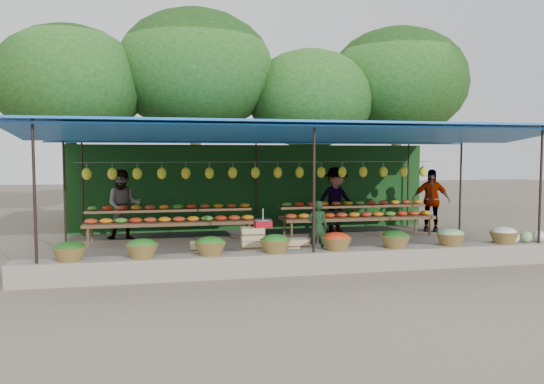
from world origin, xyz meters
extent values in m
plane|color=#635A48|center=(0.00, 0.00, 0.00)|extent=(60.00, 60.00, 0.00)
cube|color=slate|center=(0.00, -2.75, 0.20)|extent=(10.60, 0.55, 0.40)
cylinder|color=black|center=(-4.80, -2.90, 1.40)|extent=(0.05, 0.05, 2.80)
cylinder|color=black|center=(0.00, -2.90, 1.40)|extent=(0.05, 0.05, 2.80)
cylinder|color=black|center=(4.80, -2.90, 1.40)|extent=(0.05, 0.05, 2.80)
cylinder|color=black|center=(-4.80, 0.00, 1.40)|extent=(0.05, 0.05, 2.80)
cylinder|color=black|center=(4.80, 0.00, 1.40)|extent=(0.05, 0.05, 2.80)
cylinder|color=black|center=(-4.80, 2.90, 1.40)|extent=(0.05, 0.05, 2.80)
cylinder|color=black|center=(0.00, 2.90, 1.40)|extent=(0.05, 0.05, 2.80)
cylinder|color=black|center=(4.80, 2.90, 1.40)|extent=(0.05, 0.05, 2.80)
cube|color=blue|center=(0.00, 0.00, 2.80)|extent=(10.80, 6.60, 0.04)
cube|color=blue|center=(0.00, -2.00, 2.62)|extent=(10.80, 2.19, 0.26)
cube|color=blue|center=(0.00, 2.00, 2.62)|extent=(10.80, 2.19, 0.26)
cylinder|color=#96979B|center=(0.00, 1.40, 2.02)|extent=(9.60, 0.01, 0.01)
ellipsoid|color=yellow|center=(-4.50, 1.40, 1.74)|extent=(0.23, 0.17, 0.30)
ellipsoid|color=yellow|center=(-3.90, 1.40, 1.74)|extent=(0.23, 0.17, 0.30)
ellipsoid|color=yellow|center=(-3.30, 1.40, 1.74)|extent=(0.23, 0.17, 0.30)
ellipsoid|color=yellow|center=(-2.70, 1.40, 1.74)|extent=(0.23, 0.17, 0.30)
ellipsoid|color=yellow|center=(-2.10, 1.40, 1.74)|extent=(0.23, 0.17, 0.30)
ellipsoid|color=yellow|center=(-1.50, 1.40, 1.74)|extent=(0.23, 0.17, 0.30)
ellipsoid|color=yellow|center=(-0.90, 1.40, 1.74)|extent=(0.23, 0.17, 0.30)
ellipsoid|color=yellow|center=(-0.30, 1.40, 1.74)|extent=(0.23, 0.17, 0.30)
ellipsoid|color=yellow|center=(0.30, 1.40, 1.74)|extent=(0.23, 0.17, 0.30)
ellipsoid|color=yellow|center=(0.90, 1.40, 1.74)|extent=(0.23, 0.17, 0.30)
ellipsoid|color=yellow|center=(1.50, 1.40, 1.74)|extent=(0.23, 0.17, 0.30)
ellipsoid|color=yellow|center=(2.10, 1.40, 1.74)|extent=(0.23, 0.17, 0.30)
ellipsoid|color=yellow|center=(2.70, 1.40, 1.74)|extent=(0.23, 0.17, 0.30)
ellipsoid|color=yellow|center=(3.30, 1.40, 1.74)|extent=(0.23, 0.17, 0.30)
ellipsoid|color=yellow|center=(3.90, 1.40, 1.74)|extent=(0.23, 0.17, 0.30)
ellipsoid|color=yellow|center=(4.50, 1.40, 1.74)|extent=(0.23, 0.17, 0.30)
ellipsoid|color=#1D5015|center=(-4.30, -2.75, 0.62)|extent=(0.52, 0.52, 0.23)
ellipsoid|color=#286F1D|center=(-3.10, -2.75, 0.62)|extent=(0.52, 0.52, 0.23)
ellipsoid|color=#286F1D|center=(-1.90, -2.75, 0.62)|extent=(0.52, 0.52, 0.23)
ellipsoid|color=#286F1D|center=(-0.70, -2.75, 0.62)|extent=(0.52, 0.52, 0.23)
ellipsoid|color=red|center=(0.50, -2.75, 0.62)|extent=(0.52, 0.52, 0.23)
ellipsoid|color=#1D5015|center=(1.70, -2.75, 0.62)|extent=(0.52, 0.52, 0.23)
ellipsoid|color=#7FB672|center=(2.90, -2.75, 0.62)|extent=(0.52, 0.52, 0.23)
ellipsoid|color=beige|center=(4.10, -2.75, 0.62)|extent=(0.52, 0.52, 0.23)
cube|color=#1B4D1C|center=(0.00, 3.15, 1.25)|extent=(10.60, 0.06, 2.50)
cylinder|color=#3C2A15|center=(-5.50, 5.80, 1.98)|extent=(0.36, 0.36, 3.97)
ellipsoid|color=#0F3911|center=(-5.50, 5.80, 4.46)|extent=(4.77, 4.77, 3.69)
cylinder|color=#3C2A15|center=(-1.50, 6.20, 2.24)|extent=(0.36, 0.36, 4.48)
ellipsoid|color=#0F3911|center=(-1.50, 6.20, 5.04)|extent=(5.39, 5.39, 4.17)
cylinder|color=#3C2A15|center=(2.50, 5.90, 1.86)|extent=(0.36, 0.36, 3.71)
ellipsoid|color=#0F3911|center=(2.50, 5.90, 4.18)|extent=(4.47, 4.47, 3.45)
cylinder|color=#3C2A15|center=(6.00, 6.30, 2.18)|extent=(0.36, 0.36, 4.35)
ellipsoid|color=#0F3911|center=(6.00, 6.30, 4.90)|extent=(5.24, 5.24, 4.05)
cube|color=brown|center=(-2.50, 1.30, 0.50)|extent=(4.20, 0.95, 0.08)
cube|color=brown|center=(-2.50, 1.60, 0.78)|extent=(4.20, 0.35, 0.06)
cylinder|color=brown|center=(-4.45, 0.90, 0.25)|extent=(0.06, 0.06, 0.50)
cylinder|color=brown|center=(-0.55, 0.90, 0.25)|extent=(0.06, 0.06, 0.50)
cylinder|color=brown|center=(-4.45, 1.70, 0.25)|extent=(0.06, 0.06, 0.50)
cylinder|color=brown|center=(-0.55, 1.70, 0.25)|extent=(0.06, 0.06, 0.50)
ellipsoid|color=#C03D1B|center=(-4.40, 1.15, 0.60)|extent=(0.31, 0.26, 0.13)
ellipsoid|color=#56952E|center=(-4.40, 1.60, 0.87)|extent=(0.26, 0.22, 0.12)
ellipsoid|color=orange|center=(-4.05, 1.15, 0.60)|extent=(0.31, 0.26, 0.13)
ellipsoid|color=red|center=(-4.05, 1.60, 0.87)|extent=(0.26, 0.22, 0.12)
ellipsoid|color=#56952E|center=(-3.70, 1.15, 0.60)|extent=(0.31, 0.26, 0.13)
ellipsoid|color=#C03D1B|center=(-3.70, 1.60, 0.87)|extent=(0.26, 0.22, 0.12)
ellipsoid|color=red|center=(-3.35, 1.15, 0.60)|extent=(0.31, 0.26, 0.13)
ellipsoid|color=orange|center=(-3.35, 1.60, 0.87)|extent=(0.26, 0.22, 0.12)
ellipsoid|color=#C03D1B|center=(-3.00, 1.15, 0.60)|extent=(0.31, 0.26, 0.13)
ellipsoid|color=#C03D1B|center=(-3.00, 1.60, 0.87)|extent=(0.26, 0.22, 0.12)
ellipsoid|color=orange|center=(-2.65, 1.15, 0.60)|extent=(0.31, 0.26, 0.13)
ellipsoid|color=orange|center=(-2.65, 1.60, 0.87)|extent=(0.26, 0.22, 0.12)
ellipsoid|color=#C03D1B|center=(-2.30, 1.15, 0.60)|extent=(0.31, 0.26, 0.13)
ellipsoid|color=#56952E|center=(-2.30, 1.60, 0.87)|extent=(0.26, 0.22, 0.12)
ellipsoid|color=orange|center=(-1.95, 1.15, 0.60)|extent=(0.31, 0.26, 0.13)
ellipsoid|color=red|center=(-1.95, 1.60, 0.87)|extent=(0.26, 0.22, 0.12)
ellipsoid|color=#56952E|center=(-1.60, 1.15, 0.60)|extent=(0.31, 0.26, 0.13)
ellipsoid|color=#C03D1B|center=(-1.60, 1.60, 0.87)|extent=(0.26, 0.22, 0.12)
ellipsoid|color=red|center=(-1.25, 1.15, 0.60)|extent=(0.31, 0.26, 0.13)
ellipsoid|color=orange|center=(-1.25, 1.60, 0.87)|extent=(0.26, 0.22, 0.12)
ellipsoid|color=#C03D1B|center=(-0.90, 1.15, 0.60)|extent=(0.31, 0.26, 0.13)
ellipsoid|color=#C03D1B|center=(-0.90, 1.60, 0.87)|extent=(0.26, 0.22, 0.12)
ellipsoid|color=orange|center=(-0.55, 1.15, 0.60)|extent=(0.31, 0.26, 0.13)
ellipsoid|color=orange|center=(-0.55, 1.60, 0.87)|extent=(0.26, 0.22, 0.12)
cube|color=brown|center=(2.50, 1.30, 0.50)|extent=(4.20, 0.95, 0.08)
cube|color=brown|center=(2.50, 1.60, 0.78)|extent=(4.20, 0.35, 0.06)
cylinder|color=brown|center=(0.55, 0.90, 0.25)|extent=(0.06, 0.06, 0.50)
cylinder|color=brown|center=(4.45, 0.90, 0.25)|extent=(0.06, 0.06, 0.50)
cylinder|color=brown|center=(0.55, 1.70, 0.25)|extent=(0.06, 0.06, 0.50)
cylinder|color=brown|center=(4.45, 1.70, 0.25)|extent=(0.06, 0.06, 0.50)
ellipsoid|color=#C03D1B|center=(0.60, 1.15, 0.60)|extent=(0.31, 0.26, 0.13)
ellipsoid|color=#56952E|center=(0.60, 1.60, 0.87)|extent=(0.26, 0.22, 0.12)
ellipsoid|color=orange|center=(0.95, 1.15, 0.60)|extent=(0.31, 0.26, 0.13)
ellipsoid|color=red|center=(0.95, 1.60, 0.87)|extent=(0.26, 0.22, 0.12)
ellipsoid|color=#56952E|center=(1.30, 1.15, 0.60)|extent=(0.31, 0.26, 0.13)
ellipsoid|color=#C03D1B|center=(1.30, 1.60, 0.87)|extent=(0.26, 0.22, 0.12)
ellipsoid|color=red|center=(1.65, 1.15, 0.60)|extent=(0.31, 0.26, 0.13)
ellipsoid|color=orange|center=(1.65, 1.60, 0.87)|extent=(0.26, 0.22, 0.12)
ellipsoid|color=#C03D1B|center=(2.00, 1.15, 0.60)|extent=(0.31, 0.26, 0.13)
ellipsoid|color=#C03D1B|center=(2.00, 1.60, 0.87)|extent=(0.26, 0.22, 0.12)
ellipsoid|color=orange|center=(2.35, 1.15, 0.60)|extent=(0.31, 0.26, 0.13)
ellipsoid|color=orange|center=(2.35, 1.60, 0.87)|extent=(0.26, 0.22, 0.12)
ellipsoid|color=#C03D1B|center=(2.70, 1.15, 0.60)|extent=(0.31, 0.26, 0.13)
ellipsoid|color=#56952E|center=(2.70, 1.60, 0.87)|extent=(0.26, 0.22, 0.12)
ellipsoid|color=orange|center=(3.05, 1.15, 0.60)|extent=(0.31, 0.26, 0.13)
ellipsoid|color=red|center=(3.05, 1.60, 0.87)|extent=(0.26, 0.22, 0.12)
ellipsoid|color=#56952E|center=(3.40, 1.15, 0.60)|extent=(0.31, 0.26, 0.13)
ellipsoid|color=#C03D1B|center=(3.40, 1.60, 0.87)|extent=(0.26, 0.22, 0.12)
ellipsoid|color=red|center=(3.75, 1.15, 0.60)|extent=(0.31, 0.26, 0.13)
ellipsoid|color=orange|center=(3.75, 1.60, 0.87)|extent=(0.26, 0.22, 0.12)
ellipsoid|color=#C03D1B|center=(4.10, 1.15, 0.60)|extent=(0.31, 0.26, 0.13)
ellipsoid|color=#C03D1B|center=(4.10, 1.60, 0.87)|extent=(0.26, 0.22, 0.12)
ellipsoid|color=orange|center=(4.45, 1.15, 0.60)|extent=(0.31, 0.26, 0.13)
ellipsoid|color=orange|center=(4.45, 1.60, 0.87)|extent=(0.26, 0.22, 0.12)
cube|color=tan|center=(-1.98, -1.98, 0.12)|extent=(0.47, 0.36, 0.25)
cube|color=tan|center=(-1.98, -1.98, 0.39)|extent=(0.47, 0.36, 0.25)
cube|color=tan|center=(-0.98, -1.98, 0.12)|extent=(0.47, 0.36, 0.25)
cube|color=tan|center=(-0.98, -1.98, 0.39)|extent=(0.47, 0.36, 0.25)
cube|color=tan|center=(-0.98, -1.98, 0.65)|extent=(0.47, 0.36, 0.25)
cube|color=tan|center=(-0.08, -1.98, 0.12)|extent=(0.47, 0.36, 0.25)
cube|color=tan|center=(-0.08, -1.98, 0.39)|extent=(0.47, 0.36, 0.25)
cube|color=#AE0D1D|center=(-0.77, -1.98, 0.84)|extent=(0.33, 0.28, 0.13)
cylinder|color=#96979B|center=(-0.77, -1.98, 0.92)|extent=(0.35, 0.35, 0.03)
cylinder|color=#96979B|center=(-0.77, -1.98, 1.02)|extent=(0.03, 0.03, 0.24)
imported|color=#173419|center=(0.66, -1.00, 0.60)|extent=(0.50, 0.40, 1.20)
imported|color=slate|center=(-3.68, 1.95, 0.91)|extent=(0.92, 0.74, 1.82)
imported|color=slate|center=(2.14, 2.03, 0.93)|extent=(1.26, 0.81, 1.86)
imported|color=slate|center=(4.91, 1.69, 0.90)|extent=(1.13, 0.90, 1.79)
cube|color=navy|center=(-3.68, -2.26, 0.15)|extent=(0.52, 0.39, 0.30)
cube|color=navy|center=(-4.62, -2.11, 0.15)|extent=(0.52, 0.39, 0.29)
camera|label=1|loc=(-2.82, -12.23, 2.20)|focal=35.00mm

